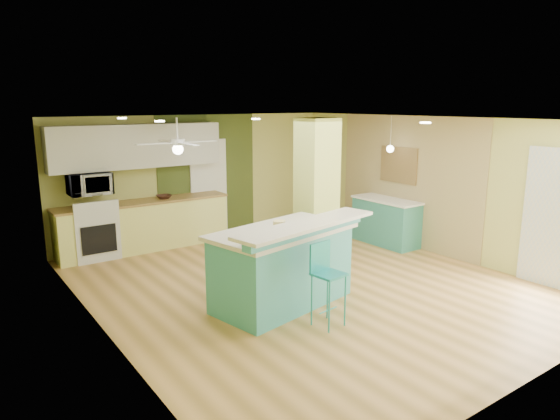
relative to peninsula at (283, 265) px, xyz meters
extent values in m
cube|color=olive|center=(0.72, 0.46, -0.57)|extent=(6.00, 7.00, 0.01)
cube|color=white|center=(0.72, 0.46, 1.94)|extent=(6.00, 7.00, 0.01)
cube|color=#C0C167|center=(0.72, 3.96, 0.68)|extent=(6.00, 0.01, 2.50)
cube|color=#C0C167|center=(0.72, -3.05, 0.68)|extent=(6.00, 0.01, 2.50)
cube|color=#C0C167|center=(-2.29, 0.46, 0.68)|extent=(0.01, 7.00, 2.50)
cube|color=#C0C167|center=(3.72, 0.46, 0.68)|extent=(0.01, 7.00, 2.50)
cube|color=#988356|center=(3.70, 1.06, 0.68)|extent=(0.02, 3.40, 2.50)
cube|color=#435221|center=(0.92, 3.95, 0.68)|extent=(2.20, 0.02, 2.50)
cube|color=white|center=(0.92, 3.92, 0.43)|extent=(0.82, 0.05, 2.00)
cube|color=silver|center=(3.69, -1.84, 0.48)|extent=(0.04, 1.08, 2.10)
cube|color=#D1DD66|center=(1.37, 0.96, 0.68)|extent=(0.55, 0.55, 2.50)
cube|color=#EEEF7D|center=(-0.58, 3.66, -0.12)|extent=(3.20, 0.60, 0.90)
cube|color=olive|center=(-0.58, 3.66, 0.35)|extent=(3.25, 0.63, 0.04)
cube|color=silver|center=(-1.53, 3.66, -0.12)|extent=(0.76, 0.64, 0.90)
cube|color=black|center=(-1.53, 3.33, -0.15)|extent=(0.59, 0.02, 0.50)
cube|color=silver|center=(-1.53, 3.36, 0.42)|extent=(0.76, 0.06, 0.18)
cube|color=silver|center=(-0.58, 3.78, 1.38)|extent=(3.20, 0.34, 0.80)
imported|color=white|center=(-1.53, 3.66, 0.78)|extent=(0.70, 0.48, 0.39)
cylinder|color=white|center=(-0.38, 2.46, 1.73)|extent=(0.03, 0.03, 0.40)
cylinder|color=white|center=(-0.38, 2.46, 1.53)|extent=(0.24, 0.24, 0.10)
sphere|color=white|center=(-0.38, 2.46, 1.41)|extent=(0.18, 0.18, 0.18)
cylinder|color=silver|center=(3.37, 1.21, 1.62)|extent=(0.01, 0.01, 0.62)
sphere|color=white|center=(3.37, 1.21, 1.31)|extent=(0.14, 0.14, 0.14)
cube|color=brown|center=(3.68, 1.26, 0.98)|extent=(0.03, 0.90, 0.70)
cube|color=teal|center=(0.00, 0.02, -0.06)|extent=(2.06, 1.31, 1.01)
cube|color=beige|center=(0.00, 0.02, 0.47)|extent=(2.19, 1.44, 0.06)
cube|color=teal|center=(0.08, -0.42, 0.57)|extent=(2.14, 0.57, 0.15)
cube|color=beige|center=(0.08, -0.42, 0.64)|extent=(2.35, 0.91, 0.04)
cylinder|color=teal|center=(-0.07, -1.05, -0.24)|extent=(0.02, 0.02, 0.66)
cylinder|color=teal|center=(0.22, -1.01, -0.24)|extent=(0.02, 0.02, 0.66)
cylinder|color=teal|center=(-0.11, -0.76, -0.24)|extent=(0.02, 0.02, 0.66)
cylinder|color=teal|center=(0.18, -0.72, -0.24)|extent=(0.02, 0.02, 0.66)
cube|color=teal|center=(0.05, -0.88, 0.11)|extent=(0.39, 0.39, 0.03)
cube|color=teal|center=(0.03, -0.73, 0.30)|extent=(0.35, 0.07, 0.37)
cube|color=teal|center=(3.42, 1.28, -0.14)|extent=(0.55, 1.34, 0.86)
cube|color=white|center=(3.42, 1.28, 0.31)|extent=(0.59, 1.40, 0.04)
imported|color=#371F16|center=(-0.19, 3.64, 0.41)|extent=(0.32, 0.32, 0.07)
cylinder|color=yellow|center=(-0.11, -0.06, 0.57)|extent=(0.17, 0.17, 0.15)
camera|label=1|loc=(-3.81, -5.27, 2.18)|focal=32.00mm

